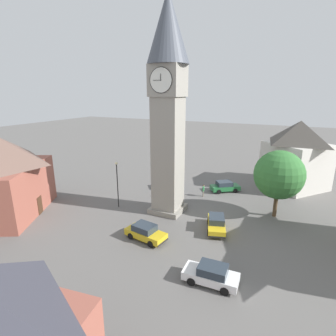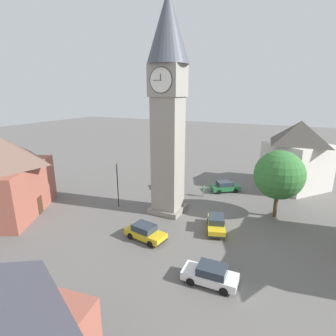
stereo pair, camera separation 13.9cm
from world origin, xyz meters
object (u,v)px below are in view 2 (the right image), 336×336
(car_white_side, at_px, (210,275))
(building_terrace_right, at_px, (0,175))
(car_blue_kerb, at_px, (145,232))
(lamp_post, at_px, (117,178))
(pedestrian, at_px, (204,190))
(car_red_corner, at_px, (169,183))
(building_shop_left, at_px, (297,154))
(tree, at_px, (279,175))
(car_silver_kerb, at_px, (225,186))
(car_black_far, at_px, (216,223))
(clock_tower, at_px, (168,91))

(car_white_side, distance_m, building_terrace_right, 25.56)
(car_blue_kerb, bearing_deg, lamp_post, -36.82)
(car_white_side, height_order, building_terrace_right, building_terrace_right)
(pedestrian, xyz_separation_m, building_terrace_right, (19.26, 15.29, 3.83))
(car_red_corner, xyz_separation_m, building_shop_left, (-16.82, -8.78, 4.33))
(pedestrian, relative_size, building_shop_left, 0.16)
(car_red_corner, relative_size, tree, 0.55)
(car_silver_kerb, distance_m, car_red_corner, 8.29)
(pedestrian, bearing_deg, car_white_side, 110.06)
(car_blue_kerb, relative_size, car_red_corner, 1.01)
(car_black_far, xyz_separation_m, building_terrace_right, (23.40, 6.97, 4.08))
(clock_tower, bearing_deg, lamp_post, 14.37)
(lamp_post, bearing_deg, building_shop_left, -138.21)
(pedestrian, bearing_deg, car_red_corner, -8.45)
(car_black_far, bearing_deg, building_terrace_right, 16.59)
(clock_tower, bearing_deg, car_silver_kerb, -115.81)
(clock_tower, relative_size, car_white_side, 5.71)
(building_shop_left, bearing_deg, clock_tower, 49.81)
(car_blue_kerb, height_order, car_silver_kerb, same)
(car_white_side, bearing_deg, car_red_corner, -55.70)
(car_white_side, bearing_deg, building_shop_left, -101.17)
(building_terrace_right, bearing_deg, pedestrian, -141.57)
(car_silver_kerb, distance_m, car_black_far, 11.66)
(car_black_far, height_order, tree, tree)
(car_silver_kerb, distance_m, building_terrace_right, 28.61)
(tree, bearing_deg, car_blue_kerb, 44.66)
(car_blue_kerb, xyz_separation_m, car_black_far, (-5.72, -4.73, 0.00))
(lamp_post, bearing_deg, car_black_far, 177.96)
(car_blue_kerb, distance_m, building_shop_left, 26.33)
(car_silver_kerb, height_order, pedestrian, pedestrian)
(car_silver_kerb, height_order, lamp_post, lamp_post)
(clock_tower, relative_size, building_terrace_right, 1.74)
(car_silver_kerb, relative_size, building_shop_left, 0.40)
(car_white_side, height_order, pedestrian, pedestrian)
(car_blue_kerb, bearing_deg, car_white_side, 156.67)
(clock_tower, distance_m, car_blue_kerb, 14.89)
(car_blue_kerb, distance_m, car_silver_kerb, 16.67)
(clock_tower, distance_m, car_black_far, 14.91)
(pedestrian, relative_size, lamp_post, 0.29)
(car_blue_kerb, distance_m, car_white_side, 8.21)
(car_red_corner, distance_m, lamp_post, 9.65)
(clock_tower, xyz_separation_m, pedestrian, (-2.38, -6.30, -13.00))
(car_blue_kerb, height_order, lamp_post, lamp_post)
(car_silver_kerb, bearing_deg, building_terrace_right, 40.71)
(building_shop_left, bearing_deg, car_silver_kerb, 36.01)
(car_black_far, distance_m, tree, 9.06)
(building_terrace_right, bearing_deg, car_blue_kerb, -172.78)
(car_white_side, height_order, lamp_post, lamp_post)
(building_shop_left, relative_size, building_terrace_right, 0.79)
(clock_tower, distance_m, car_silver_kerb, 16.93)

